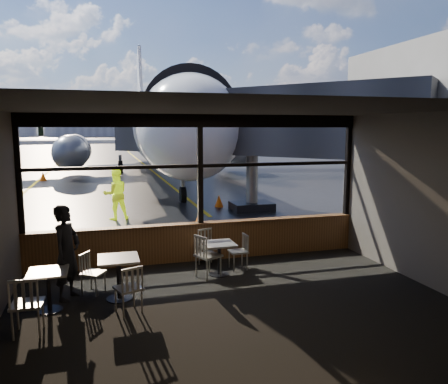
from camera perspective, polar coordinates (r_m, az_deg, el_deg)
name	(u,v)px	position (r m, az deg, el deg)	size (l,w,h in m)	color
ground_plane	(108,140)	(130.10, -14.96, 6.59)	(520.00, 520.00, 0.00)	black
carpet_floor	(238,308)	(8.05, 1.88, -14.85)	(8.00, 6.00, 0.01)	black
ceiling	(239,109)	(7.41, 2.01, 10.83)	(8.00, 6.00, 0.04)	#38332D
wall_right	(432,201)	(9.53, 25.49, -1.10)	(0.04, 6.00, 3.50)	#524A42
wall_back	(324,262)	(4.85, 12.97, -8.95)	(8.00, 0.04, 3.50)	#524A42
window_sill	(201,242)	(10.65, -3.06, -6.53)	(8.00, 0.28, 0.90)	#56331A
window_header	(200,121)	(10.30, -3.19, 9.27)	(8.00, 0.18, 0.30)	black
mullion_left	(18,175)	(10.23, -25.27, 2.05)	(0.12, 0.12, 2.60)	black
mullion_centre	(200,170)	(10.34, -3.13, 2.88)	(0.12, 0.12, 2.60)	black
mullion_right	(348,166)	(11.85, 15.86, 3.27)	(0.12, 0.12, 2.60)	black
window_transom	(200,166)	(10.33, -3.14, 3.44)	(8.00, 0.10, 0.08)	black
airliner	(154,89)	(31.79, -9.12, 13.08)	(32.15, 38.59, 11.79)	silver
jet_bridge	(261,146)	(16.63, 4.84, 6.04)	(9.49, 11.60, 5.06)	#272729
cafe_table_near	(219,259)	(9.59, -0.63, -8.75)	(0.66, 0.66, 0.72)	#9B958E
cafe_table_mid	(119,279)	(8.49, -13.56, -10.96)	(0.74, 0.74, 0.81)	gray
cafe_table_left	(49,291)	(8.37, -21.91, -11.92)	(0.66, 0.66, 0.73)	#ABA79E
chair_near_e	(238,252)	(9.97, 1.85, -7.82)	(0.44, 0.44, 0.81)	#B0AB9F
chair_near_w	(208,256)	(9.39, -2.07, -8.35)	(0.53, 0.53, 0.96)	#BCB6AA
chair_near_n	(209,248)	(10.21, -1.98, -7.30)	(0.47, 0.47, 0.86)	beige
chair_mid_s	(128,289)	(7.87, -12.38, -12.24)	(0.48, 0.48, 0.87)	#AEA99D
chair_mid_w	(93,273)	(8.93, -16.74, -10.14)	(0.44, 0.44, 0.81)	#AFAB9E
chair_left_s	(27,305)	(7.57, -24.31, -13.26)	(0.53, 0.53, 0.97)	#B8B4A6
passenger	(67,253)	(8.66, -19.84, -7.46)	(0.65, 0.43, 1.79)	black
ground_crew	(116,194)	(15.76, -13.97, -0.28)	(0.87, 0.68, 1.78)	#BFF219
cone_nose	(219,201)	(17.83, -0.67, -1.17)	(0.35, 0.35, 0.49)	#DE5B07
cone_wing	(43,176)	(28.98, -22.56, 1.91)	(0.40, 0.40, 0.56)	#F04707
hangar_mid	(104,124)	(195.07, -15.37, 8.51)	(38.00, 15.00, 10.00)	silver
hangar_right	(243,122)	(198.11, 2.49, 9.07)	(50.00, 20.00, 12.00)	silver
fuel_tank_a	(27,129)	(194.04, -24.30, 7.49)	(8.00, 8.00, 6.00)	silver
fuel_tank_b	(54,129)	(192.86, -21.34, 7.65)	(8.00, 8.00, 6.00)	silver
fuel_tank_c	(80,129)	(192.20, -18.34, 7.80)	(8.00, 8.00, 6.00)	silver
treeline	(104,123)	(220.07, -15.45, 8.71)	(360.00, 3.00, 12.00)	black
cone_extra	(199,220)	(14.20, -3.34, -3.69)	(0.33, 0.33, 0.46)	#DA5B06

